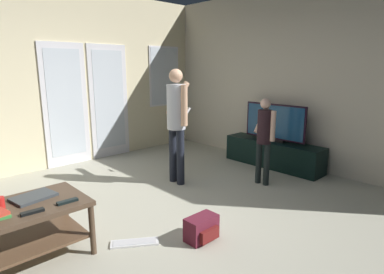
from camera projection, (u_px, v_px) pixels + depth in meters
The scene contains 14 objects.
ground_plane at pixel (152, 226), 3.32m from camera, with size 5.95×5.48×0.02m, color #B1AE9A.
wall_back_with_doors at pixel (52, 81), 5.00m from camera, with size 5.95×0.09×2.86m.
wall_right_plain at pixel (302, 79), 4.99m from camera, with size 0.06×5.48×2.83m.
coffee_table at pixel (30, 220), 2.66m from camera, with size 0.88×0.64×0.50m.
tv_stand at pixel (273, 154), 5.23m from camera, with size 0.41×1.64×0.42m.
flat_screen_tv at pixel (275, 122), 5.12m from camera, with size 0.08×1.06×0.61m.
person_adult at pixel (177, 116), 4.34m from camera, with size 0.53×0.43×1.58m.
person_child at pixel (264, 134), 4.34m from camera, with size 0.39×0.33×1.20m.
backpack at pixel (202, 229), 3.01m from camera, with size 0.32×0.22×0.23m.
loose_keyboard at pixel (135, 243), 2.96m from camera, with size 0.44×0.35×0.02m.
laptop_closed at pixel (33, 197), 2.76m from camera, with size 0.33×0.24×0.02m, color #33393D.
cup_near_edge at pixel (0, 203), 2.55m from camera, with size 0.07×0.07×0.09m, color red.
tv_remote_black at pixel (67, 201), 2.67m from camera, with size 0.17×0.05×0.02m, color black.
dvd_remote_slim at pixel (32, 212), 2.47m from camera, with size 0.17×0.05×0.02m, color black.
Camera 1 is at (-1.79, -2.49, 1.61)m, focal length 29.88 mm.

